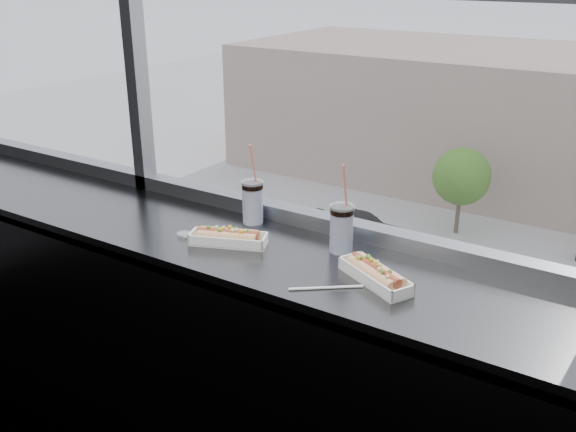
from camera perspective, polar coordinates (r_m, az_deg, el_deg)
The scene contains 14 objects.
wall_back_lower at distance 2.76m, azimuth 3.89°, elevation -11.93°, with size 6.00×6.00×0.00m, color black.
counter at distance 2.30m, azimuth 0.88°, elevation -4.38°, with size 6.00×0.55×0.06m, color #5D5D5D.
counter_fascia at distance 2.40m, azimuth -2.56°, elevation -17.90°, with size 6.00×0.04×1.04m, color #5D5D5D.
hotdog_tray_left at distance 2.39m, azimuth -5.33°, elevation -1.87°, with size 0.30×0.19×0.07m.
hotdog_tray_right at distance 2.12m, azimuth 7.76°, elevation -5.12°, with size 0.30×0.22×0.07m.
soda_cup_left at distance 2.55m, azimuth -3.16°, elevation 1.44°, with size 0.09×0.09×0.33m.
soda_cup_right at distance 2.30m, azimuth 4.79°, elevation -0.91°, with size 0.09×0.09×0.34m.
loose_straw at distance 2.08m, azimuth 3.39°, elevation -6.38°, with size 0.01×0.01×0.24m, color white.
wrapper at distance 2.48m, azimuth -9.11°, elevation -1.59°, with size 0.09×0.06×0.02m, color silver.
car_near_a at distance 26.59m, azimuth -7.15°, elevation -5.12°, with size 6.08×2.53×2.03m, color #9A9A9A.
car_near_c at distance 21.69m, azimuth 21.95°, elevation -13.09°, with size 6.90×2.87×2.30m, color #9D1800.
car_far_a at distance 31.24m, azimuth 6.27°, elevation -0.53°, with size 6.96×2.90×2.32m, color black.
car_near_b at distance 23.66m, azimuth 3.97°, elevation -8.46°, with size 6.49×2.70×2.16m, color black.
tree_left at distance 32.91m, azimuth 15.18°, elevation 3.39°, with size 2.88×2.88×4.50m.
Camera 1 is at (1.08, -0.53, 2.09)m, focal length 40.00 mm.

